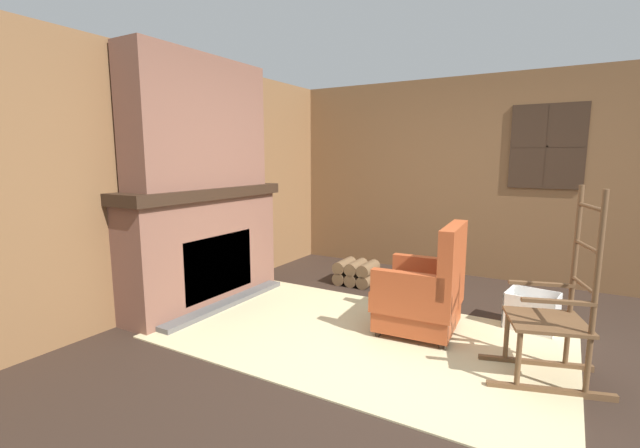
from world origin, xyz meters
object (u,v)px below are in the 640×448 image
object	(u,v)px
rocking_chair	(554,320)
oil_lamp_vase	(172,180)
firewood_stack	(356,272)
decorative_plate_on_mantel	(195,176)
laundry_basket	(532,311)
armchair	(424,294)
storage_case	(238,179)

from	to	relation	value
rocking_chair	oil_lamp_vase	distance (m)	3.48
firewood_stack	decorative_plate_on_mantel	bearing A→B (deg)	-129.25
rocking_chair	decorative_plate_on_mantel	distance (m)	3.48
rocking_chair	laundry_basket	world-z (taller)	rocking_chair
armchair	laundry_basket	world-z (taller)	armchair
armchair	oil_lamp_vase	size ratio (longest dim) A/B	3.69
rocking_chair	oil_lamp_vase	bearing A→B (deg)	-11.22
rocking_chair	firewood_stack	size ratio (longest dim) A/B	2.82
oil_lamp_vase	storage_case	distance (m)	0.95
armchair	rocking_chair	distance (m)	1.09
firewood_stack	storage_case	bearing A→B (deg)	-145.12
laundry_basket	storage_case	distance (m)	3.37
storage_case	rocking_chair	bearing A→B (deg)	-10.06
firewood_stack	armchair	bearing A→B (deg)	-41.83
armchair	oil_lamp_vase	world-z (taller)	oil_lamp_vase
firewood_stack	decorative_plate_on_mantel	distance (m)	2.23
armchair	oil_lamp_vase	distance (m)	2.62
oil_lamp_vase	decorative_plate_on_mantel	xyz separation A→B (m)	(-0.02, 0.31, 0.03)
armchair	storage_case	bearing A→B (deg)	-8.90
oil_lamp_vase	decorative_plate_on_mantel	size ratio (longest dim) A/B	1.05
decorative_plate_on_mantel	armchair	bearing A→B (deg)	10.09
oil_lamp_vase	decorative_plate_on_mantel	world-z (taller)	oil_lamp_vase
rocking_chair	oil_lamp_vase	size ratio (longest dim) A/B	5.09
laundry_basket	decorative_plate_on_mantel	size ratio (longest dim) A/B	1.84
firewood_stack	storage_case	size ratio (longest dim) A/B	2.22
firewood_stack	oil_lamp_vase	xyz separation A→B (m)	(-1.16, -1.76, 1.19)
firewood_stack	laundry_basket	xyz separation A→B (m)	(1.99, -0.46, 0.03)
laundry_basket	decorative_plate_on_mantel	distance (m)	3.53
storage_case	firewood_stack	bearing A→B (deg)	34.88
armchair	firewood_stack	world-z (taller)	armchair
rocking_chair	storage_case	world-z (taller)	rocking_chair
rocking_chair	laundry_basket	size ratio (longest dim) A/B	2.92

